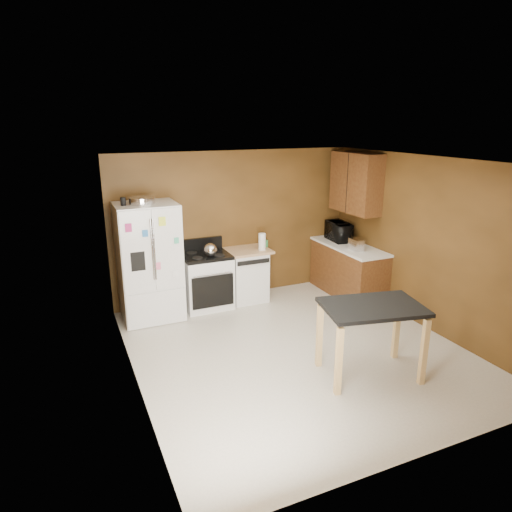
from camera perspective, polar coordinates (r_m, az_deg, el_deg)
floor at (r=6.29m, az=5.10°, el=-11.61°), size 4.50×4.50×0.00m
ceiling at (r=5.57m, az=5.77°, el=11.69°), size 4.50×4.50×0.00m
wall_back at (r=7.78m, az=-2.65°, el=3.85°), size 4.20×0.00×4.20m
wall_front at (r=4.13m, az=20.89°, el=-9.22°), size 4.20×0.00×4.20m
wall_left at (r=5.17m, az=-15.45°, el=-3.47°), size 0.00×4.50×4.50m
wall_right at (r=7.04m, az=20.54°, el=1.41°), size 0.00×4.50×4.50m
roasting_pan at (r=6.88m, az=-14.13°, el=6.76°), size 0.39×0.39×0.10m
pen_cup at (r=6.80m, az=-16.28°, el=6.56°), size 0.08×0.08×0.12m
kettle at (r=7.22m, az=-5.74°, el=0.77°), size 0.21×0.21×0.21m
paper_towel at (r=7.58m, az=0.76°, el=1.81°), size 0.13×0.13×0.28m
green_canister at (r=7.80m, az=1.15°, el=1.59°), size 0.10×0.10×0.11m
toaster at (r=7.73m, az=12.42°, el=1.42°), size 0.17×0.27×0.19m
microwave at (r=8.27m, az=10.30°, el=2.96°), size 0.41×0.57×0.30m
refrigerator at (r=7.11m, az=-13.19°, el=-0.75°), size 0.90×0.80×1.80m
gas_range at (r=7.50m, az=-6.23°, el=-2.99°), size 0.76×0.68×1.10m
dishwasher at (r=7.76m, az=-1.21°, el=-2.30°), size 0.78×0.63×0.89m
right_cabinets at (r=8.06m, az=11.70°, el=1.46°), size 0.63×1.58×2.45m
island at (r=5.56m, az=14.29°, el=-7.36°), size 1.28×0.99×0.91m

